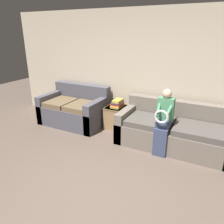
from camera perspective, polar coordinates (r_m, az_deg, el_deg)
The scene contains 7 objects.
ground_plane at distance 2.93m, azimuth -8.34°, elevation -25.37°, with size 14.00×14.00×0.00m, color brown.
wall_back at distance 4.71m, azimuth 11.51°, elevation 10.01°, with size 7.44×0.06×2.55m.
couch_main at distance 4.35m, azimuth 15.95°, elevation -4.80°, with size 2.10×0.93×0.81m.
couch_side at distance 5.28m, azimuth -9.70°, elevation 0.54°, with size 1.49×0.94×0.89m.
child_left_seated at distance 3.89m, azimuth 13.34°, elevation -2.00°, with size 0.28×0.37×1.17m.
side_shelf at distance 4.98m, azimuth 1.36°, elevation -1.27°, with size 0.48×0.51×0.49m.
book_stack at distance 4.87m, azimuth 1.42°, elevation 2.22°, with size 0.22×0.32×0.17m.
Camera 1 is at (1.27, -1.62, 2.09)m, focal length 35.00 mm.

